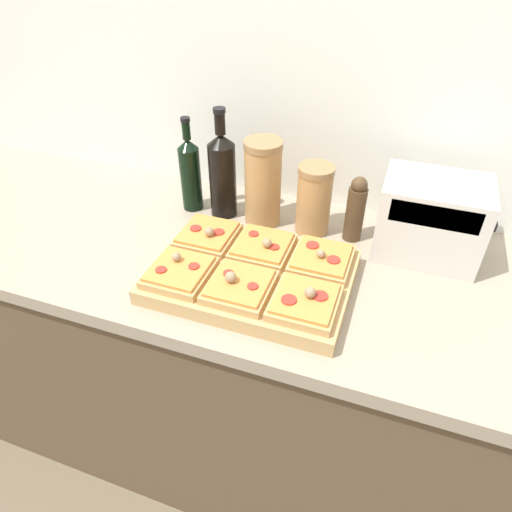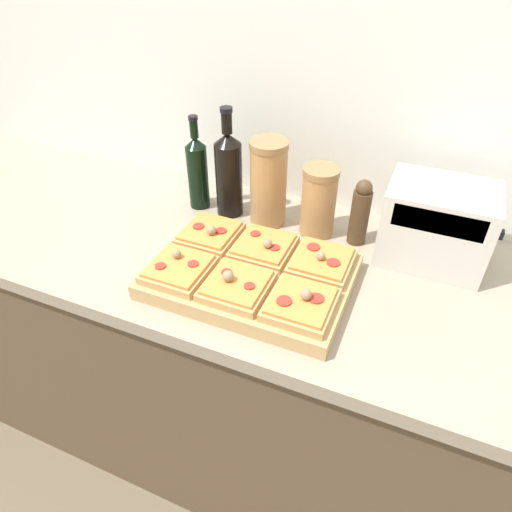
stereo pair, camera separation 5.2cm
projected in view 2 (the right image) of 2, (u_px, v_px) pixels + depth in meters
name	position (u px, v px, depth m)	size (l,w,h in m)	color
wall_back	(330.00, 87.00, 1.23)	(6.00, 0.06, 2.50)	silver
kitchen_counter	(275.00, 372.00, 1.45)	(2.63, 0.67, 0.91)	brown
cutting_board	(251.00, 276.00, 1.10)	(0.47, 0.33, 0.04)	tan
pizza_slice_back_left	(210.00, 234.00, 1.18)	(0.14, 0.15, 0.05)	tan
pizza_slice_back_center	(264.00, 247.00, 1.13)	(0.14, 0.15, 0.05)	tan
pizza_slice_back_right	(322.00, 262.00, 1.09)	(0.14, 0.15, 0.05)	tan
pizza_slice_front_left	(179.00, 269.00, 1.07)	(0.14, 0.15, 0.05)	tan
pizza_slice_front_center	(237.00, 285.00, 1.02)	(0.14, 0.15, 0.05)	tan
pizza_slice_front_right	(301.00, 303.00, 0.97)	(0.14, 0.15, 0.05)	tan
olive_oil_bottle	(198.00, 171.00, 1.32)	(0.06, 0.06, 0.28)	black
wine_bottle	(229.00, 173.00, 1.28)	(0.08, 0.08, 0.32)	black
grain_jar_tall	(268.00, 183.00, 1.25)	(0.10, 0.10, 0.24)	#AD7F4C
grain_jar_short	(319.00, 201.00, 1.22)	(0.10, 0.10, 0.20)	#AD7F4C
pepper_mill	(360.00, 213.00, 1.19)	(0.05, 0.05, 0.19)	#47331E
toaster_oven	(436.00, 225.00, 1.12)	(0.28, 0.19, 0.20)	beige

